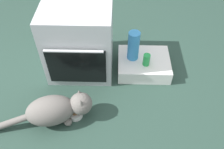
{
  "coord_description": "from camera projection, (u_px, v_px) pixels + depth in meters",
  "views": [
    {
      "loc": [
        0.3,
        -1.32,
        1.74
      ],
      "look_at": [
        0.27,
        0.05,
        0.25
      ],
      "focal_mm": 37.7,
      "sensor_mm": 36.0,
      "label": 1
    }
  ],
  "objects": [
    {
      "name": "pantry_cabinet",
      "position": [
        144.0,
        64.0,
        2.36
      ],
      "size": [
        0.51,
        0.42,
        0.14
      ],
      "primitive_type": "cube",
      "color": "white",
      "rests_on": "ground"
    },
    {
      "name": "cat",
      "position": [
        56.0,
        109.0,
        1.91
      ],
      "size": [
        0.83,
        0.34,
        0.27
      ],
      "rotation": [
        0.0,
        0.0,
        0.25
      ],
      "color": "slate",
      "rests_on": "ground"
    },
    {
      "name": "water_bottle",
      "position": [
        133.0,
        46.0,
        2.21
      ],
      "size": [
        0.11,
        0.11,
        0.3
      ],
      "primitive_type": "cylinder",
      "color": "#388CD1",
      "rests_on": "pantry_cabinet"
    },
    {
      "name": "oven",
      "position": [
        80.0,
        39.0,
        2.2
      ],
      "size": [
        0.61,
        0.62,
        0.7
      ],
      "color": "#B7BABF",
      "rests_on": "ground"
    },
    {
      "name": "food_bowl",
      "position": [
        75.0,
        114.0,
        2.01
      ],
      "size": [
        0.13,
        0.13,
        0.08
      ],
      "color": "white",
      "rests_on": "ground"
    },
    {
      "name": "soda_can",
      "position": [
        146.0,
        60.0,
        2.21
      ],
      "size": [
        0.07,
        0.07,
        0.12
      ],
      "primitive_type": "cylinder",
      "color": "green",
      "rests_on": "pantry_cabinet"
    },
    {
      "name": "ground",
      "position": [
        83.0,
        96.0,
        2.18
      ],
      "size": [
        8.0,
        8.0,
        0.0
      ],
      "primitive_type": "plane",
      "color": "#284238"
    }
  ]
}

